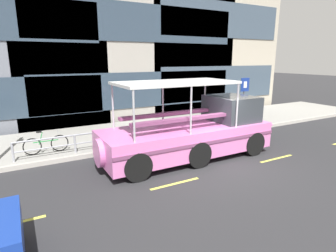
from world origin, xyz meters
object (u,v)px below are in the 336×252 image
Objects in this scene: leaned_bicycle at (46,144)px; duck_tour_boat at (197,132)px; parking_sign at (244,93)px; pedestrian_near_bow at (203,109)px.

leaned_bicycle is 6.22m from duck_tour_boat.
duck_tour_boat is at bearing -152.48° from parking_sign.
duck_tour_boat is at bearing -27.09° from leaned_bicycle.
leaned_bicycle is 8.32m from pedestrian_near_bow.
duck_tour_boat is 5.07× the size of pedestrian_near_bow.
duck_tour_boat reaches higher than parking_sign.
duck_tour_boat is (5.52, -2.82, 0.48)m from leaned_bicycle.
leaned_bicycle is at bearing -176.33° from pedestrian_near_bow.
leaned_bicycle is at bearing 152.91° from duck_tour_boat.
parking_sign is 10.70m from leaned_bicycle.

